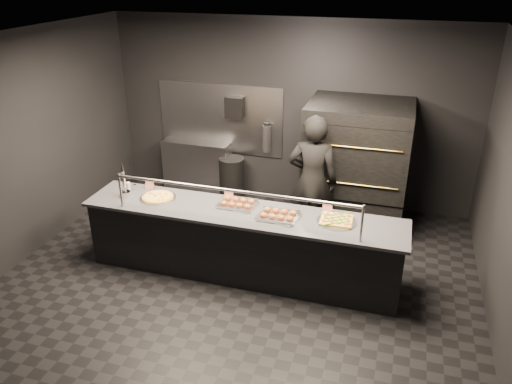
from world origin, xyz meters
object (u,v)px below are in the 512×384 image
beer_tap (125,187)px  slider_tray_a (238,203)px  worker (312,181)px  service_counter (242,243)px  prep_shelf (197,166)px  trash_bin (232,178)px  round_pizza (158,197)px  square_pizza (336,220)px  towel_dispenser (235,107)px  pizza_oven (356,164)px  slider_tray_b (278,215)px  fire_extinguisher (267,138)px

beer_tap → slider_tray_a: 1.52m
beer_tap → worker: size_ratio=0.26×
service_counter → prep_shelf: service_counter is taller
service_counter → trash_bin: size_ratio=5.67×
beer_tap → trash_bin: bearing=72.3°
round_pizza → square_pizza: 2.35m
square_pizza → trash_bin: bearing=134.7°
service_counter → square_pizza: 1.27m
towel_dispenser → slider_tray_a: 2.45m
pizza_oven → prep_shelf: (-2.80, 0.42, -0.52)m
beer_tap → slider_tray_a: size_ratio=0.97×
slider_tray_b → worker: size_ratio=0.28×
trash_bin → worker: 2.00m
slider_tray_b → pizza_oven: bearing=69.4°
service_counter → worker: worker is taller
pizza_oven → square_pizza: 1.83m
slider_tray_b → round_pizza: bearing=178.1°
beer_tap → worker: (2.29, 1.14, -0.11)m
round_pizza → prep_shelf: bearing=100.6°
slider_tray_a → worker: worker is taller
beer_tap → slider_tray_a: (1.50, 0.19, -0.12)m
service_counter → pizza_oven: (1.20, 1.90, 0.50)m
round_pizza → trash_bin: size_ratio=0.66×
prep_shelf → slider_tray_a: size_ratio=2.31×
prep_shelf → trash_bin: size_ratio=1.66×
pizza_oven → square_pizza: (-0.02, -1.83, -0.03)m
service_counter → beer_tap: size_ratio=8.10×
service_counter → worker: bearing=58.2°
round_pizza → towel_dispenser: bearing=83.4°
service_counter → fire_extinguisher: service_counter is taller
prep_shelf → fire_extinguisher: bearing=3.7°
square_pizza → worker: bearing=115.7°
trash_bin → worker: (1.58, -1.07, 0.60)m
beer_tap → slider_tray_b: size_ratio=0.93×
square_pizza → worker: size_ratio=0.25×
service_counter → towel_dispenser: bearing=110.6°
trash_bin → slider_tray_b: bearing=-57.7°
trash_bin → worker: worker is taller
round_pizza → worker: 2.14m
towel_dispenser → round_pizza: 2.44m
fire_extinguisher → beer_tap: (-1.25, -2.44, 0.01)m
prep_shelf → towel_dispenser: size_ratio=3.43×
towel_dispenser → square_pizza: size_ratio=0.73×
towel_dispenser → fire_extinguisher: bearing=1.0°
towel_dispenser → slider_tray_b: bearing=-60.2°
beer_tap → square_pizza: (2.78, 0.11, -0.13)m
worker → round_pizza: bearing=26.1°
slider_tray_b → trash_bin: 2.65m
towel_dispenser → slider_tray_a: (0.80, -2.24, -0.60)m
worker → slider_tray_a: bearing=46.9°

